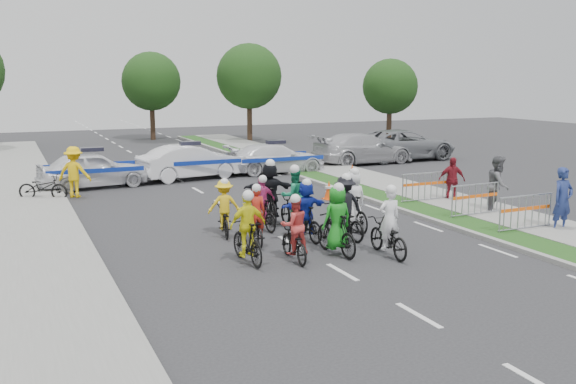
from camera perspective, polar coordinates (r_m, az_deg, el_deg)
name	(u,v)px	position (r m, az deg, el deg)	size (l,w,h in m)	color
ground	(342,272)	(15.03, 4.84, -7.13)	(90.00, 90.00, 0.00)	#28282B
curb_right	(404,211)	(21.74, 10.30, -1.68)	(0.20, 60.00, 0.12)	gray
grass_strip	(422,210)	(22.14, 11.80, -1.54)	(1.20, 60.00, 0.11)	#174A18
sidewalk_right	(464,205)	(23.22, 15.41, -1.12)	(2.40, 60.00, 0.13)	gray
sidewalk_left	(31,248)	(18.10, -21.85, -4.64)	(3.00, 60.00, 0.13)	gray
rider_0	(388,232)	(16.37, 8.89, -3.56)	(0.72, 1.84, 1.84)	black
rider_1	(337,227)	(16.28, 4.34, -3.11)	(0.83, 1.82, 1.88)	black
rider_2	(294,236)	(15.74, 0.53, -3.90)	(0.74, 1.69, 1.69)	black
rider_3	(247,235)	(15.54, -3.63, -3.84)	(0.93, 1.76, 1.82)	black
rider_4	(344,213)	(17.94, 5.03, -1.89)	(1.09, 1.89, 1.87)	black
rider_5	(305,214)	(17.64, 1.56, -2.00)	(1.44, 1.72, 1.75)	black
rider_6	(256,224)	(17.36, -2.90, -2.84)	(0.83, 1.71, 1.67)	black
rider_7	(353,206)	(18.85, 5.76, -1.29)	(0.79, 1.80, 1.89)	black
rider_8	(293,205)	(19.01, 0.49, -1.18)	(0.82, 1.92, 1.95)	black
rider_9	(262,209)	(18.89, -2.33, -1.49)	(0.88, 1.63, 1.66)	black
rider_10	(224,213)	(18.38, -5.71, -1.84)	(1.01, 1.71, 1.66)	black
rider_11	(270,196)	(19.88, -1.66, -0.36)	(1.65, 1.96, 2.00)	black
police_car_0	(93,170)	(27.41, -16.95, 1.92)	(1.77, 4.39, 1.50)	silver
police_car_1	(191,162)	(28.78, -8.66, 2.65)	(1.61, 4.61, 1.52)	silver
police_car_2	(276,158)	(30.38, -1.09, 3.02)	(1.94, 4.77, 1.38)	silver
civilian_sedan	(363,148)	(33.84, 6.68, 3.87)	(2.24, 5.52, 1.60)	#B8B8BD
civilian_suv	(403,145)	(35.73, 10.18, 4.16)	(2.77, 6.00, 1.67)	gray
spectator_0	(563,200)	(20.27, 23.23, -0.64)	(0.69, 0.46, 1.90)	navy
spectator_1	(498,185)	(22.30, 18.18, 0.62)	(0.94, 0.73, 1.93)	#56555A
spectator_2	(452,180)	(23.87, 14.35, 1.06)	(0.96, 0.40, 1.64)	maroon
marshal_hiviz	(74,172)	(25.36, -18.47, 1.70)	(1.24, 0.71, 1.92)	yellow
barrier_0	(525,214)	(19.79, 20.34, -1.84)	(2.00, 0.50, 1.12)	#A5A8AD
barrier_1	(475,201)	(21.36, 16.30, -0.77)	(2.00, 0.50, 1.12)	#A5A8AD
barrier_2	(425,188)	(23.44, 12.08, 0.35)	(2.00, 0.50, 1.12)	#A5A8AD
cone_0	(329,190)	(23.80, 3.66, 0.16)	(0.40, 0.40, 0.70)	#F24C0C
cone_1	(352,173)	(28.29, 5.72, 1.73)	(0.40, 0.40, 0.70)	#F24C0C
parked_bike	(43,187)	(25.20, -20.94, 0.39)	(0.64, 1.83, 0.96)	black
tree_1	(249,76)	(45.45, -3.47, 10.22)	(4.55, 4.55, 6.82)	#382619
tree_2	(390,87)	(45.93, 9.06, 9.23)	(3.85, 3.85, 5.77)	#382619
tree_4	(151,81)	(47.61, -12.07, 9.59)	(4.20, 4.20, 6.30)	#382619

